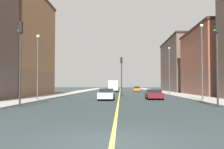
{
  "coord_description": "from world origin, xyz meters",
  "views": [
    {
      "loc": [
        0.27,
        -8.63,
        1.76
      ],
      "look_at": [
        -0.91,
        27.4,
        3.13
      ],
      "focal_mm": 43.81,
      "sensor_mm": 36.0,
      "label": 1
    }
  ],
  "objects_px": {
    "car_orange": "(137,89)",
    "car_silver": "(106,94)",
    "street_lamp_left_near": "(202,55)",
    "street_lamp_left_far": "(169,66)",
    "building_left_mid": "(217,62)",
    "traffic_light_right_near": "(20,52)",
    "street_lamp_right_near": "(38,60)",
    "building_left_far": "(184,66)",
    "car_maroon": "(154,94)",
    "box_truck": "(113,86)",
    "traffic_light_median_far": "(121,71)",
    "building_right_midblock": "(15,45)",
    "car_blue": "(114,89)",
    "traffic_light_left_near": "(217,52)"
  },
  "relations": [
    {
      "from": "traffic_light_right_near",
      "to": "street_lamp_left_far",
      "type": "distance_m",
      "value": 31.85
    },
    {
      "from": "traffic_light_right_near",
      "to": "car_maroon",
      "type": "height_order",
      "value": "traffic_light_right_near"
    },
    {
      "from": "traffic_light_median_far",
      "to": "car_silver",
      "type": "distance_m",
      "value": 10.22
    },
    {
      "from": "traffic_light_right_near",
      "to": "street_lamp_right_near",
      "type": "height_order",
      "value": "street_lamp_right_near"
    },
    {
      "from": "building_left_mid",
      "to": "car_silver",
      "type": "distance_m",
      "value": 23.64
    },
    {
      "from": "car_silver",
      "to": "car_blue",
      "type": "bearing_deg",
      "value": 90.41
    },
    {
      "from": "car_maroon",
      "to": "traffic_light_median_far",
      "type": "bearing_deg",
      "value": 117.48
    },
    {
      "from": "building_left_far",
      "to": "car_maroon",
      "type": "xyz_separation_m",
      "value": [
        -12.15,
        -37.02,
        -6.1
      ]
    },
    {
      "from": "building_left_far",
      "to": "traffic_light_left_near",
      "type": "bearing_deg",
      "value": -99.98
    },
    {
      "from": "traffic_light_left_near",
      "to": "traffic_light_median_far",
      "type": "bearing_deg",
      "value": 111.21
    },
    {
      "from": "building_left_mid",
      "to": "street_lamp_left_far",
      "type": "xyz_separation_m",
      "value": [
        -7.57,
        2.55,
        -0.5
      ]
    },
    {
      "from": "street_lamp_left_near",
      "to": "street_lamp_left_far",
      "type": "height_order",
      "value": "street_lamp_left_far"
    },
    {
      "from": "car_orange",
      "to": "car_silver",
      "type": "bearing_deg",
      "value": -97.98
    },
    {
      "from": "traffic_light_left_near",
      "to": "traffic_light_median_far",
      "type": "relative_size",
      "value": 1.15
    },
    {
      "from": "building_left_mid",
      "to": "traffic_light_median_far",
      "type": "relative_size",
      "value": 2.98
    },
    {
      "from": "building_left_far",
      "to": "building_right_midblock",
      "type": "distance_m",
      "value": 43.36
    },
    {
      "from": "building_right_midblock",
      "to": "street_lamp_left_near",
      "type": "distance_m",
      "value": 28.73
    },
    {
      "from": "car_maroon",
      "to": "box_truck",
      "type": "bearing_deg",
      "value": 99.71
    },
    {
      "from": "building_left_far",
      "to": "box_truck",
      "type": "bearing_deg",
      "value": -172.01
    },
    {
      "from": "traffic_light_median_far",
      "to": "street_lamp_right_near",
      "type": "relative_size",
      "value": 0.83
    },
    {
      "from": "traffic_light_left_near",
      "to": "car_blue",
      "type": "bearing_deg",
      "value": 99.96
    },
    {
      "from": "traffic_light_left_near",
      "to": "car_maroon",
      "type": "relative_size",
      "value": 1.65
    },
    {
      "from": "building_right_midblock",
      "to": "box_truck",
      "type": "bearing_deg",
      "value": 59.92
    },
    {
      "from": "car_silver",
      "to": "car_orange",
      "type": "xyz_separation_m",
      "value": [
        5.95,
        42.43,
        -0.01
      ]
    },
    {
      "from": "building_left_mid",
      "to": "traffic_light_left_near",
      "type": "relative_size",
      "value": 2.6
    },
    {
      "from": "traffic_light_median_far",
      "to": "car_orange",
      "type": "bearing_deg",
      "value": 82.75
    },
    {
      "from": "building_right_midblock",
      "to": "car_orange",
      "type": "xyz_separation_m",
      "value": [
        20.99,
        31.67,
        -7.42
      ]
    },
    {
      "from": "street_lamp_right_near",
      "to": "building_right_midblock",
      "type": "bearing_deg",
      "value": 120.77
    },
    {
      "from": "box_truck",
      "to": "car_maroon",
      "type": "bearing_deg",
      "value": -80.29
    },
    {
      "from": "street_lamp_right_near",
      "to": "car_orange",
      "type": "xyz_separation_m",
      "value": [
        13.42,
        44.38,
        -3.83
      ]
    },
    {
      "from": "building_right_midblock",
      "to": "car_blue",
      "type": "distance_m",
      "value": 37.88
    },
    {
      "from": "traffic_light_left_near",
      "to": "traffic_light_right_near",
      "type": "distance_m",
      "value": 15.77
    },
    {
      "from": "building_left_far",
      "to": "car_silver",
      "type": "xyz_separation_m",
      "value": [
        -17.86,
        -38.95,
        -6.06
      ]
    },
    {
      "from": "traffic_light_left_near",
      "to": "building_left_far",
      "type": "bearing_deg",
      "value": 80.02
    },
    {
      "from": "building_right_midblock",
      "to": "car_blue",
      "type": "relative_size",
      "value": 4.35
    },
    {
      "from": "building_right_midblock",
      "to": "car_silver",
      "type": "xyz_separation_m",
      "value": [
        15.05,
        -10.76,
        -7.41
      ]
    },
    {
      "from": "building_right_midblock",
      "to": "car_silver",
      "type": "bearing_deg",
      "value": -35.56
    },
    {
      "from": "traffic_light_right_near",
      "to": "street_lamp_right_near",
      "type": "xyz_separation_m",
      "value": [
        -0.99,
        7.88,
        0.09
      ]
    },
    {
      "from": "traffic_light_median_far",
      "to": "street_lamp_left_far",
      "type": "distance_m",
      "value": 11.54
    },
    {
      "from": "building_right_midblock",
      "to": "traffic_light_left_near",
      "type": "relative_size",
      "value": 2.58
    },
    {
      "from": "building_left_mid",
      "to": "car_orange",
      "type": "xyz_separation_m",
      "value": [
        -11.92,
        27.76,
        -4.96
      ]
    },
    {
      "from": "building_left_far",
      "to": "box_truck",
      "type": "distance_m",
      "value": 18.95
    },
    {
      "from": "building_left_far",
      "to": "street_lamp_right_near",
      "type": "xyz_separation_m",
      "value": [
        -25.34,
        -40.91,
        -2.23
      ]
    },
    {
      "from": "building_left_mid",
      "to": "box_truck",
      "type": "bearing_deg",
      "value": 129.68
    },
    {
      "from": "car_silver",
      "to": "car_maroon",
      "type": "xyz_separation_m",
      "value": [
        5.72,
        1.93,
        -0.05
      ]
    },
    {
      "from": "traffic_light_median_far",
      "to": "street_lamp_left_near",
      "type": "xyz_separation_m",
      "value": [
        8.53,
        -11.97,
        1.13
      ]
    },
    {
      "from": "traffic_light_left_near",
      "to": "street_lamp_left_far",
      "type": "distance_m",
      "value": 27.08
    },
    {
      "from": "street_lamp_left_far",
      "to": "car_orange",
      "type": "height_order",
      "value": "street_lamp_left_far"
    },
    {
      "from": "street_lamp_right_near",
      "to": "street_lamp_left_far",
      "type": "height_order",
      "value": "street_lamp_left_far"
    },
    {
      "from": "traffic_light_right_near",
      "to": "street_lamp_right_near",
      "type": "bearing_deg",
      "value": 97.13
    }
  ]
}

